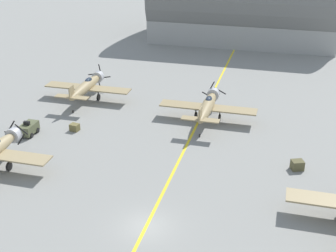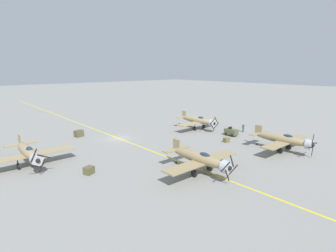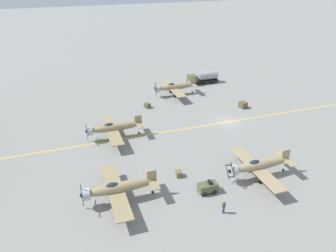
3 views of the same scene
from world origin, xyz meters
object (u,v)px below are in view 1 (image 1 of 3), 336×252
Objects in this scene: airplane_far_center at (208,106)px; supply_crate_mid_lane at (75,127)px; airplane_far_left at (87,86)px; tow_tractor at (29,128)px; supply_crate_by_tanker at (297,165)px.

airplane_far_center is 16.24m from supply_crate_mid_lane.
airplane_far_left reaches higher than tow_tractor.
tow_tractor is 30.35m from supply_crate_by_tanker.
supply_crate_mid_lane is (2.48, -9.34, -1.59)m from airplane_far_left.
airplane_far_center is 4.62× the size of tow_tractor.
tow_tractor is (-2.19, -11.68, -1.22)m from airplane_far_left.
tow_tractor is at bearing -88.44° from airplane_far_left.
supply_crate_mid_lane is (4.67, 2.34, -0.37)m from tow_tractor.
airplane_far_center is at bearing 139.79° from supply_crate_by_tanker.
airplane_far_center is (17.18, -2.62, 0.00)m from airplane_far_left.
supply_crate_by_tanker is at bearing -5.70° from supply_crate_mid_lane.
tow_tractor reaches higher than supply_crate_by_tanker.
tow_tractor is (-19.37, -9.06, -1.22)m from airplane_far_center.
airplane_far_left is at bearing 79.38° from tow_tractor.
supply_crate_by_tanker is 25.80m from supply_crate_mid_lane.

